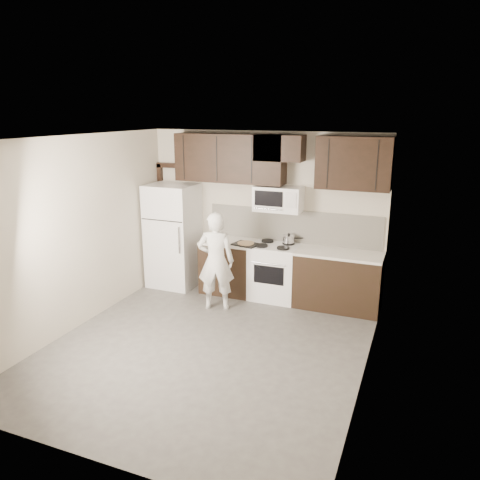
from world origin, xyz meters
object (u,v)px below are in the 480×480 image
Objects in this scene: microwave at (278,199)px; person at (216,261)px; refrigerator at (173,236)px; stove at (275,272)px.

microwave is 0.49× the size of person.
person is (1.13, -0.69, -0.12)m from refrigerator.
person is (-0.72, -0.74, 0.31)m from stove.
microwave reaches higher than stove.
stove is 0.61× the size of person.
refrigerator reaches higher than stove.
microwave is at bearing 5.15° from refrigerator.
microwave is at bearing 90.10° from stove.
stove is 1.24× the size of microwave.
stove is 1.20m from microwave.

